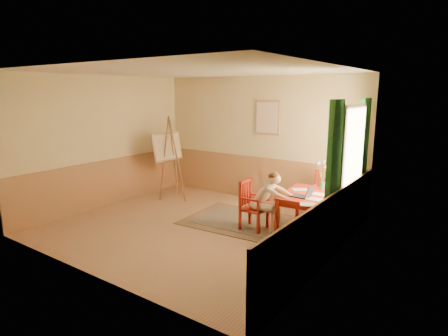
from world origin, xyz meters
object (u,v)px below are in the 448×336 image
Objects in this scene: chair_left at (252,205)px; laptop at (303,195)px; chair_back at (323,195)px; easel at (168,150)px; table at (305,198)px; figure at (267,199)px.

laptop is (0.91, 0.12, 0.31)m from chair_left.
chair_left is 1.52m from chair_back.
easel is at bearing 165.66° from chair_left.
chair_back is at bearing 88.95° from table.
table is 1.13× the size of figure.
chair_back reaches higher than laptop.
chair_left is at bearing -153.76° from table.
chair_left is at bearing -124.13° from chair_back.
chair_left is at bearing 178.42° from figure.
laptop is at bearing -8.85° from easel.
chair_left is (-0.84, -0.41, -0.18)m from table.
figure is 3.08m from easel.
easel reaches higher than figure.
easel is (-3.51, -0.58, 0.66)m from chair_back.
laptop is at bearing -75.68° from table.
table is 0.66× the size of easel.
table is 1.40× the size of chair_left.
chair_left is 0.47× the size of easel.
figure reaches higher than chair_left.
chair_left is 0.35m from figure.
easel is (-3.56, 0.56, 0.37)m from laptop.
figure is at bearing -1.58° from chair_left.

